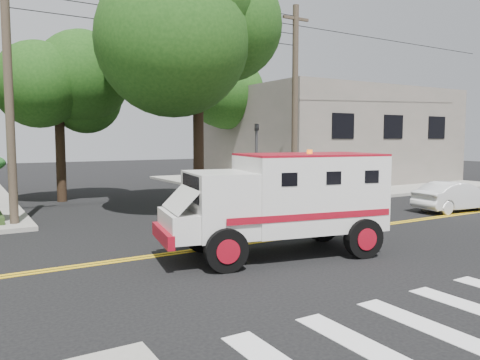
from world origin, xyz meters
TOP-DOWN VIEW (x-y plane):
  - ground at (0.00, 0.00)m, footprint 100.00×100.00m
  - sidewalk_ne at (13.50, 13.50)m, footprint 17.00×17.00m
  - building_right at (15.00, 14.00)m, footprint 14.00×12.00m
  - utility_pole_left at (-5.60, 6.00)m, footprint 0.28×0.28m
  - utility_pole_right at (6.30, 6.20)m, footprint 0.28×0.28m
  - tree_main at (1.94, 6.21)m, footprint 6.08×5.70m
  - tree_left at (-2.68, 11.79)m, footprint 4.48×4.20m
  - tree_right at (8.84, 15.77)m, footprint 4.80×4.50m
  - traffic_signal at (3.80, 5.60)m, footprint 0.15×0.18m
  - armored_truck at (-0.01, -1.54)m, footprint 5.99×3.15m
  - parked_sedan at (10.30, 0.63)m, footprint 3.78×1.57m
  - pedestrian_a at (5.50, 7.63)m, footprint 0.69×0.48m
  - pedestrian_b at (9.29, 5.50)m, footprint 1.16×1.08m

SIDE VIEW (x-z plane):
  - ground at x=0.00m, z-range 0.00..0.00m
  - sidewalk_ne at x=13.50m, z-range 0.00..0.15m
  - parked_sedan at x=10.30m, z-range 0.00..1.21m
  - pedestrian_a at x=5.50m, z-range 0.15..2.00m
  - pedestrian_b at x=9.29m, z-range 0.15..2.06m
  - armored_truck at x=-0.01m, z-range 0.18..2.78m
  - traffic_signal at x=3.80m, z-range 0.43..4.03m
  - building_right at x=15.00m, z-range 0.15..6.15m
  - utility_pole_left at x=-5.60m, z-range 0.00..9.00m
  - utility_pole_right at x=6.30m, z-range 0.00..9.00m
  - tree_left at x=-2.68m, z-range 1.88..9.58m
  - tree_right at x=8.84m, z-range 1.99..10.19m
  - tree_main at x=1.94m, z-range 2.27..12.12m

